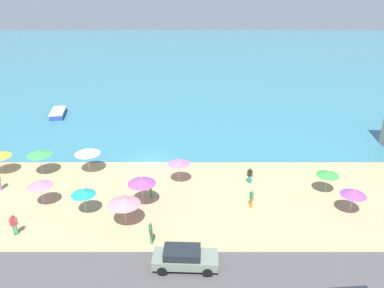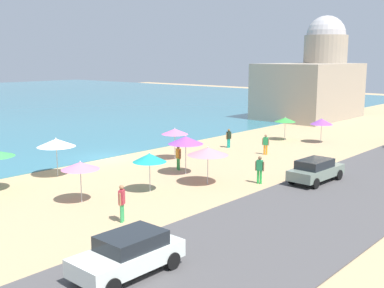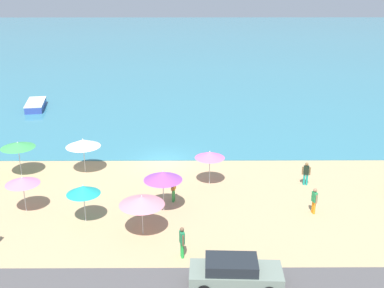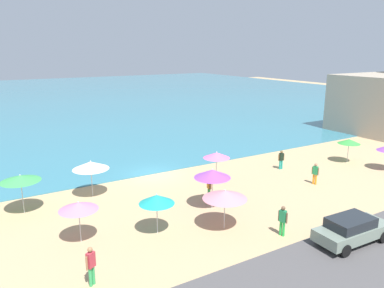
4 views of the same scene
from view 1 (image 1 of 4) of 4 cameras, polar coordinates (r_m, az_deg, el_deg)
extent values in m
plane|color=tan|center=(39.04, -6.57, -2.78)|extent=(160.00, 160.00, 0.00)
cube|color=teal|center=(91.45, -2.85, 12.84)|extent=(150.00, 110.00, 0.05)
cylinder|color=#B2B2B7|center=(31.59, -7.53, -7.55)|extent=(0.05, 0.05, 2.09)
cone|color=purple|center=(30.96, -7.66, -5.56)|extent=(2.31, 2.31, 0.51)
sphere|color=silver|center=(30.82, -7.69, -5.10)|extent=(0.08, 0.08, 0.08)
cylinder|color=#B2B2B7|center=(33.73, -21.84, -7.26)|extent=(0.05, 0.05, 1.86)
cone|color=pink|center=(33.22, -22.12, -5.66)|extent=(2.03, 2.03, 0.39)
sphere|color=silver|center=(33.12, -22.18, -5.33)|extent=(0.08, 0.08, 0.08)
cylinder|color=#B2B2B7|center=(34.63, -1.95, -4.44)|extent=(0.05, 0.05, 1.98)
cone|color=pink|center=(34.10, -1.97, -2.73)|extent=(2.02, 2.02, 0.42)
sphere|color=silver|center=(34.00, -1.98, -2.37)|extent=(0.08, 0.08, 0.08)
cylinder|color=#B2B2B7|center=(38.82, -21.97, -2.89)|extent=(0.05, 0.05, 2.13)
cone|color=green|center=(38.34, -22.24, -1.30)|extent=(2.38, 2.38, 0.35)
sphere|color=silver|center=(38.25, -22.28, -1.02)|extent=(0.08, 0.08, 0.08)
cylinder|color=#B2B2B7|center=(31.51, -16.01, -8.75)|extent=(0.05, 0.05, 1.81)
cone|color=teal|center=(30.95, -16.24, -7.02)|extent=(1.95, 1.95, 0.50)
sphere|color=silver|center=(30.81, -16.30, -6.58)|extent=(0.08, 0.08, 0.08)
cylinder|color=#B2B2B7|center=(32.99, 23.14, -8.38)|extent=(0.05, 0.05, 1.72)
cone|color=purple|center=(32.47, 23.44, -6.77)|extent=(2.02, 2.02, 0.52)
sphere|color=silver|center=(32.33, 23.52, -6.32)|extent=(0.08, 0.08, 0.08)
cylinder|color=#B2B2B7|center=(40.61, -27.08, -2.83)|extent=(0.05, 0.05, 1.91)
cylinder|color=#B2B2B7|center=(37.84, -15.44, -2.74)|extent=(0.05, 0.05, 2.02)
cone|color=white|center=(37.33, -15.64, -1.06)|extent=(2.46, 2.46, 0.52)
sphere|color=silver|center=(37.22, -15.69, -0.66)|extent=(0.08, 0.08, 0.08)
cylinder|color=#B2B2B7|center=(29.54, -10.15, -10.43)|extent=(0.05, 0.05, 1.87)
cone|color=pink|center=(28.93, -10.31, -8.60)|extent=(2.50, 2.50, 0.47)
sphere|color=silver|center=(28.79, -10.35, -8.16)|extent=(0.08, 0.08, 0.08)
cylinder|color=#B2B2B7|center=(35.14, 19.79, -5.72)|extent=(0.05, 0.05, 1.78)
cone|color=green|center=(34.66, 20.03, -4.22)|extent=(1.94, 1.94, 0.40)
sphere|color=silver|center=(34.56, 20.08, -3.89)|extent=(0.08, 0.08, 0.08)
cylinder|color=green|center=(27.63, -6.20, -14.22)|extent=(0.14, 0.14, 0.82)
cylinder|color=green|center=(27.77, -6.26, -14.00)|extent=(0.14, 0.14, 0.82)
cube|color=#21814D|center=(27.26, -6.30, -12.88)|extent=(0.30, 0.40, 0.65)
sphere|color=brown|center=(26.99, -6.34, -12.11)|extent=(0.22, 0.22, 0.22)
cylinder|color=brown|center=(27.09, -6.22, -13.27)|extent=(0.09, 0.09, 0.59)
cylinder|color=brown|center=(27.48, -6.37, -12.68)|extent=(0.09, 0.09, 0.59)
cylinder|color=green|center=(32.79, -6.30, -7.49)|extent=(0.14, 0.14, 0.83)
cylinder|color=green|center=(32.93, -6.18, -7.34)|extent=(0.14, 0.14, 0.83)
cube|color=orange|center=(32.48, -6.29, -6.30)|extent=(0.31, 0.41, 0.66)
sphere|color=brown|center=(32.26, -6.33, -5.59)|extent=(0.22, 0.22, 0.22)
cylinder|color=brown|center=(32.32, -6.45, -6.58)|extent=(0.09, 0.09, 0.59)
cylinder|color=brown|center=(32.70, -6.13, -6.17)|extent=(0.09, 0.09, 0.59)
cylinder|color=#35A458|center=(31.17, -25.15, -11.70)|extent=(0.14, 0.14, 0.87)
cylinder|color=#35A458|center=(31.16, -25.48, -11.78)|extent=(0.14, 0.14, 0.87)
cube|color=#B9333F|center=(30.75, -25.57, -10.55)|extent=(0.42, 0.37, 0.69)
sphere|color=#A3704B|center=(30.50, -25.73, -9.80)|extent=(0.22, 0.22, 0.22)
cylinder|color=#A3704B|center=(30.78, -25.11, -10.53)|extent=(0.09, 0.09, 0.62)
cylinder|color=#A3704B|center=(30.77, -26.00, -10.72)|extent=(0.09, 0.09, 0.62)
cylinder|color=purple|center=(37.85, -27.14, -5.65)|extent=(0.14, 0.14, 0.87)
cylinder|color=purple|center=(38.00, -27.24, -5.55)|extent=(0.14, 0.14, 0.87)
cylinder|color=tan|center=(37.40, -27.26, -4.75)|extent=(0.09, 0.09, 0.62)
cylinder|color=teal|center=(35.15, 8.91, -5.40)|extent=(0.14, 0.14, 0.78)
cylinder|color=teal|center=(35.15, 8.62, -5.38)|extent=(0.14, 0.14, 0.78)
cube|color=black|center=(34.82, 8.84, -4.39)|extent=(0.40, 0.29, 0.62)
sphere|color=brown|center=(34.62, 8.88, -3.75)|extent=(0.22, 0.22, 0.22)
cylinder|color=brown|center=(34.84, 9.23, -4.50)|extent=(0.09, 0.09, 0.55)
cylinder|color=brown|center=(34.85, 8.44, -4.43)|extent=(0.09, 0.09, 0.55)
cylinder|color=orange|center=(31.77, 8.95, -8.83)|extent=(0.14, 0.14, 0.78)
cylinder|color=orange|center=(31.64, 9.08, -9.00)|extent=(0.14, 0.14, 0.78)
cube|color=#268F4E|center=(31.34, 9.10, -7.84)|extent=(0.31, 0.40, 0.62)
sphere|color=#996E52|center=(31.11, 9.15, -7.15)|extent=(0.22, 0.22, 0.22)
cylinder|color=#996E52|center=(31.55, 8.92, -7.70)|extent=(0.09, 0.09, 0.56)
cylinder|color=#996E52|center=(31.18, 9.27, -8.14)|extent=(0.09, 0.09, 0.56)
cube|color=gray|center=(25.45, -0.99, -17.17)|extent=(4.31, 1.84, 0.60)
cube|color=#1E2328|center=(25.10, -1.51, -16.19)|extent=(2.43, 1.57, 0.52)
cylinder|color=black|center=(26.22, 2.40, -16.61)|extent=(0.65, 0.25, 0.64)
cylinder|color=black|center=(25.04, 2.40, -18.95)|extent=(0.65, 0.25, 0.64)
cylinder|color=black|center=(26.35, -4.16, -16.42)|extent=(0.65, 0.25, 0.64)
cylinder|color=black|center=(25.18, -4.56, -18.73)|extent=(0.65, 0.25, 0.64)
cube|color=#32489F|center=(55.13, -19.70, 4.42)|extent=(2.37, 4.59, 0.65)
cube|color=#32489F|center=(57.35, -19.35, 5.26)|extent=(1.00, 0.59, 0.39)
cube|color=silver|center=(55.02, -19.75, 4.78)|extent=(2.45, 4.60, 0.08)
camera|label=2|loc=(29.39, -71.10, -12.77)|focal=45.00mm
camera|label=3|loc=(4.32, -51.87, -41.58)|focal=45.00mm
camera|label=4|loc=(20.12, -57.26, -10.00)|focal=35.00mm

